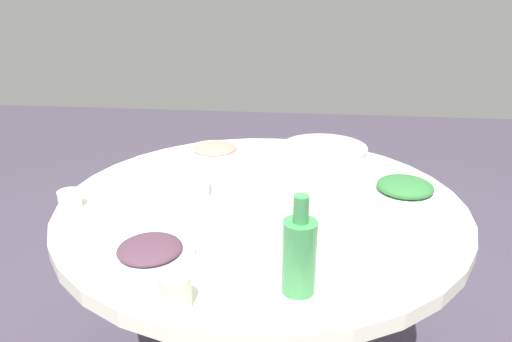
# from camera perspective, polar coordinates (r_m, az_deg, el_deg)

# --- Properties ---
(round_dining_table) EXTENTS (1.24, 1.24, 0.75)m
(round_dining_table) POSITION_cam_1_polar(r_m,az_deg,el_deg) (1.48, 0.68, -6.15)
(round_dining_table) COLOR #99999E
(round_dining_table) RESTS_ON ground
(rice_bowl) EXTENTS (0.31, 0.31, 0.08)m
(rice_bowl) POSITION_cam_1_polar(r_m,az_deg,el_deg) (1.72, 8.32, 1.94)
(rice_bowl) COLOR #B2B5BA
(rice_bowl) RESTS_ON round_dining_table
(soup_bowl) EXTENTS (0.27, 0.27, 0.06)m
(soup_bowl) POSITION_cam_1_polar(r_m,az_deg,el_deg) (1.49, -11.02, -1.85)
(soup_bowl) COLOR white
(soup_bowl) RESTS_ON round_dining_table
(dish_noodles) EXTENTS (0.23, 0.23, 0.04)m
(dish_noodles) POSITION_cam_1_polar(r_m,az_deg,el_deg) (1.23, 16.44, -8.44)
(dish_noodles) COLOR white
(dish_noodles) RESTS_ON round_dining_table
(dish_greens) EXTENTS (0.25, 0.25, 0.06)m
(dish_greens) POSITION_cam_1_polar(r_m,az_deg,el_deg) (1.53, 17.82, -2.16)
(dish_greens) COLOR white
(dish_greens) RESTS_ON round_dining_table
(dish_shrimp) EXTENTS (0.25, 0.25, 0.05)m
(dish_shrimp) POSITION_cam_1_polar(r_m,az_deg,el_deg) (1.81, -5.11, 2.45)
(dish_shrimp) COLOR white
(dish_shrimp) RESTS_ON round_dining_table
(dish_eggplant) EXTENTS (0.22, 0.22, 0.04)m
(dish_eggplant) POSITION_cam_1_polar(r_m,az_deg,el_deg) (1.17, -12.90, -9.65)
(dish_eggplant) COLOR white
(dish_eggplant) RESTS_ON round_dining_table
(green_bottle) EXTENTS (0.07, 0.07, 0.23)m
(green_bottle) POSITION_cam_1_polar(r_m,az_deg,el_deg) (0.99, 5.35, -10.13)
(green_bottle) COLOR #3C8B4D
(green_bottle) RESTS_ON round_dining_table
(tea_cup_near) EXTENTS (0.07, 0.07, 0.05)m
(tea_cup_near) POSITION_cam_1_polar(r_m,az_deg,el_deg) (1.49, -21.96, -3.26)
(tea_cup_near) COLOR white
(tea_cup_near) RESTS_ON round_dining_table
(tea_cup_far) EXTENTS (0.07, 0.07, 0.07)m
(tea_cup_far) POSITION_cam_1_polar(r_m,az_deg,el_deg) (0.99, -9.90, -14.39)
(tea_cup_far) COLOR silver
(tea_cup_far) RESTS_ON round_dining_table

